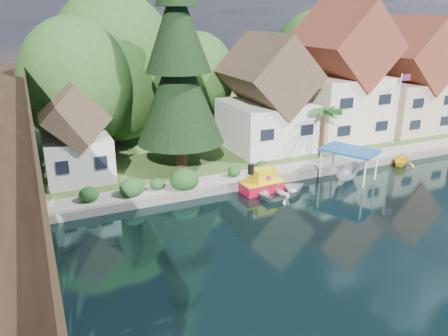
{
  "coord_description": "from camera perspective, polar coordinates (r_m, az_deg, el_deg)",
  "views": [
    {
      "loc": [
        -13.98,
        -20.51,
        13.25
      ],
      "look_at": [
        -2.02,
        6.0,
        2.82
      ],
      "focal_mm": 35.0,
      "sensor_mm": 36.0,
      "label": 1
    }
  ],
  "objects": [
    {
      "name": "ground",
      "position": [
        28.13,
        8.91,
        -8.63
      ],
      "size": [
        140.0,
        140.0,
        0.0
      ],
      "primitive_type": "plane",
      "color": "black",
      "rests_on": "ground"
    },
    {
      "name": "bank",
      "position": [
        57.75,
        -9.7,
        6.44
      ],
      "size": [
        140.0,
        52.0,
        0.5
      ],
      "primitive_type": "cube",
      "color": "#345321",
      "rests_on": "ground"
    },
    {
      "name": "seawall",
      "position": [
        36.1,
        7.43,
        -1.45
      ],
      "size": [
        60.0,
        0.4,
        0.62
      ],
      "primitive_type": "cube",
      "color": "slate",
      "rests_on": "ground"
    },
    {
      "name": "promenade",
      "position": [
        38.07,
        9.0,
        -0.04
      ],
      "size": [
        50.0,
        2.6,
        0.06
      ],
      "primitive_type": "cube",
      "color": "gray",
      "rests_on": "bank"
    },
    {
      "name": "house_left",
      "position": [
        42.88,
        5.56,
        8.73
      ],
      "size": [
        7.64,
        8.64,
        11.02
      ],
      "color": "silver",
      "rests_on": "bank"
    },
    {
      "name": "house_center",
      "position": [
        48.11,
        14.85,
        10.92
      ],
      "size": [
        8.65,
        9.18,
        13.89
      ],
      "color": "beige",
      "rests_on": "bank"
    },
    {
      "name": "house_right",
      "position": [
        53.93,
        22.75,
        10.26
      ],
      "size": [
        8.15,
        8.64,
        12.45
      ],
      "color": "#C6B08E",
      "rests_on": "bank"
    },
    {
      "name": "shed",
      "position": [
        36.37,
        -18.77,
        3.65
      ],
      "size": [
        5.09,
        5.4,
        7.85
      ],
      "color": "silver",
      "rests_on": "bank"
    },
    {
      "name": "bg_trees",
      "position": [
        44.76,
        -4.61,
        12.01
      ],
      "size": [
        49.9,
        13.3,
        10.57
      ],
      "color": "#382314",
      "rests_on": "bank"
    },
    {
      "name": "shrubs",
      "position": [
        33.44,
        -6.34,
        -1.46
      ],
      "size": [
        15.76,
        2.47,
        1.7
      ],
      "color": "#163E16",
      "rests_on": "bank"
    },
    {
      "name": "conifer",
      "position": [
        36.51,
        -5.99,
        13.34
      ],
      "size": [
        7.38,
        7.38,
        18.18
      ],
      "color": "#382314",
      "rests_on": "bank"
    },
    {
      "name": "palm_tree",
      "position": [
        41.06,
        12.9,
        7.08
      ],
      "size": [
        4.19,
        4.19,
        4.71
      ],
      "color": "#382314",
      "rests_on": "bank"
    },
    {
      "name": "flagpole",
      "position": [
        47.09,
        21.93,
        8.06
      ],
      "size": [
        1.12,
        0.18,
        7.12
      ],
      "color": "white",
      "rests_on": "bank"
    },
    {
      "name": "tugboat",
      "position": [
        34.13,
        4.96,
        -1.89
      ],
      "size": [
        3.42,
        2.01,
        2.41
      ],
      "color": "#B70C29",
      "rests_on": "ground"
    },
    {
      "name": "boat_white_a",
      "position": [
        33.71,
        7.88,
        -2.81
      ],
      "size": [
        4.73,
        3.81,
        0.87
      ],
      "primitive_type": "imported",
      "rotation": [
        0.0,
        0.0,
        1.78
      ],
      "color": "silver",
      "rests_on": "ground"
    },
    {
      "name": "boat_canopy",
      "position": [
        37.26,
        15.88,
        0.05
      ],
      "size": [
        4.56,
        5.15,
        2.76
      ],
      "color": "silver",
      "rests_on": "ground"
    },
    {
      "name": "boat_yellow",
      "position": [
        42.86,
        22.2,
        1.23
      ],
      "size": [
        3.55,
        3.39,
        1.45
      ],
      "primitive_type": "imported",
      "rotation": [
        0.0,
        0.0,
        2.06
      ],
      "color": "yellow",
      "rests_on": "ground"
    }
  ]
}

